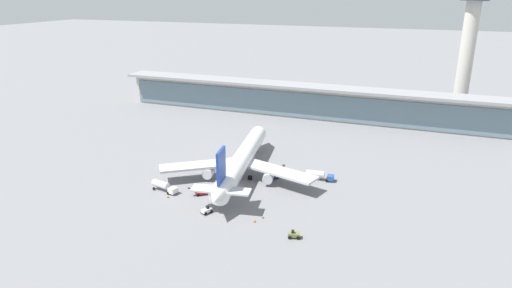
{
  "coord_description": "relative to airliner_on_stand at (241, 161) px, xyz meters",
  "views": [
    {
      "loc": [
        50.35,
        -113.92,
        56.46
      ],
      "look_at": [
        0.0,
        17.35,
        7.9
      ],
      "focal_mm": 31.72,
      "sensor_mm": 36.0,
      "label": 1
    }
  ],
  "objects": [
    {
      "name": "service_truck_by_tail_red",
      "position": [
        -5.39,
        -16.04,
        -4.6
      ],
      "size": [
        6.23,
        5.2,
        2.7
      ],
      "color": "#B21E1E",
      "rests_on": "ground"
    },
    {
      "name": "terminal_building",
      "position": [
        1.12,
        75.73,
        2.45
      ],
      "size": [
        183.6,
        12.8,
        15.2
      ],
      "color": "beige",
      "rests_on": "ground"
    },
    {
      "name": "control_tower",
      "position": [
        66.52,
        104.39,
        29.46
      ],
      "size": [
        12.0,
        12.0,
        63.75
      ],
      "color": "beige",
      "rests_on": "ground"
    },
    {
      "name": "airliner_on_stand",
      "position": [
        0.0,
        0.0,
        0.0
      ],
      "size": [
        48.95,
        64.34,
        17.19
      ],
      "color": "white",
      "rests_on": "ground"
    },
    {
      "name": "safety_cone_delta",
      "position": [
        -0.42,
        -19.95,
        -5.1
      ],
      "size": [
        0.62,
        0.62,
        0.7
      ],
      "color": "orange",
      "rests_on": "ground"
    },
    {
      "name": "service_truck_on_taxiway_olive",
      "position": [
        26.03,
        -29.62,
        -4.54
      ],
      "size": [
        3.22,
        2.42,
        2.05
      ],
      "color": "olive",
      "rests_on": "ground"
    },
    {
      "name": "safety_cone_bravo",
      "position": [
        14.46,
        -25.69,
        -5.1
      ],
      "size": [
        0.62,
        0.62,
        0.7
      ],
      "color": "orange",
      "rests_on": "ground"
    },
    {
      "name": "safety_cone_alpha",
      "position": [
        15.7,
        -22.95,
        -5.1
      ],
      "size": [
        0.62,
        0.62,
        0.7
      ],
      "color": "orange",
      "rests_on": "ground"
    },
    {
      "name": "service_truck_mid_apron_white",
      "position": [
        -17.21,
        -17.95,
        -3.71
      ],
      "size": [
        8.88,
        4.15,
        2.95
      ],
      "color": "silver",
      "rests_on": "ground"
    },
    {
      "name": "safety_cone_charlie",
      "position": [
        -13.75,
        -21.15,
        -5.1
      ],
      "size": [
        0.62,
        0.62,
        0.7
      ],
      "color": "orange",
      "rests_on": "ground"
    },
    {
      "name": "service_truck_under_wing_white",
      "position": [
        0.88,
        -25.84,
        -4.54
      ],
      "size": [
        2.69,
        3.3,
        2.05
      ],
      "color": "silver",
      "rests_on": "ground"
    },
    {
      "name": "ground_plane",
      "position": [
        1.12,
        -7.34,
        -5.41
      ],
      "size": [
        1200.0,
        1200.0,
        0.0
      ],
      "primitive_type": "plane",
      "color": "slate"
    },
    {
      "name": "service_truck_at_far_stand_blue",
      "position": [
        10.71,
        4.37,
        -4.6
      ],
      "size": [
        2.7,
        6.94,
        2.7
      ],
      "color": "#234C9E",
      "rests_on": "ground"
    },
    {
      "name": "service_truck_near_nose_blue",
      "position": [
        23.33,
        6.38,
        -3.71
      ],
      "size": [
        8.74,
        3.04,
        2.95
      ],
      "color": "#234C9E",
      "rests_on": "ground"
    }
  ]
}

